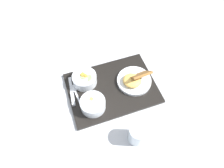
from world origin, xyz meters
The scene contains 8 objects.
ground_plane centered at (0.00, 0.00, 0.00)m, with size 4.00×4.00×0.00m, color silver.
serving_tray centered at (0.00, 0.00, 0.01)m, with size 0.48×0.38×0.01m.
bowl_salad centered at (-0.13, 0.05, 0.05)m, with size 0.12×0.12×0.06m.
bowl_soup centered at (-0.11, -0.09, 0.05)m, with size 0.12×0.12×0.06m.
plate_main centered at (0.12, 0.01, 0.04)m, with size 0.17×0.17×0.09m.
knife centered at (-0.20, -0.02, 0.02)m, with size 0.02×0.17×0.02m.
spoon centered at (-0.18, 0.00, 0.02)m, with size 0.05×0.14×0.01m.
glass_water centered at (0.06, -0.27, 0.05)m, with size 0.07×0.07×0.10m.
Camera 1 is at (-0.10, -0.51, 0.87)m, focal length 32.00 mm.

